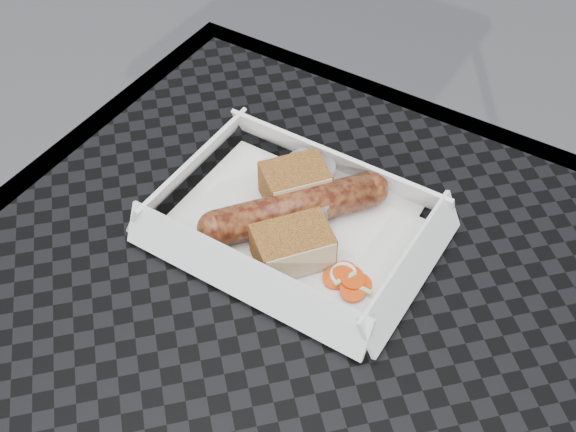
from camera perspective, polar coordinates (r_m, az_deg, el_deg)
The scene contains 8 objects.
food_tray at distance 0.67m, azimuth 0.46°, elevation -1.10°, with size 0.22×0.15×0.00m, color white.
bratwurst at distance 0.66m, azimuth 0.56°, elevation 0.58°, with size 0.13×0.15×0.03m.
bread_near at distance 0.68m, azimuth 0.53°, elevation 2.58°, with size 0.06×0.04×0.04m, color #905924.
bread_far at distance 0.63m, azimuth 0.36°, elevation -2.39°, with size 0.07×0.04×0.03m, color #905924.
veg_garnish at distance 0.62m, azimuth 4.82°, elevation -5.47°, with size 0.03×0.03×0.00m.
napkin at distance 0.68m, azimuth 4.69°, elevation 0.16°, with size 0.12×0.12×0.00m, color white.
condiment_cup_sauce at distance 0.67m, azimuth 1.17°, elevation 0.39°, with size 0.05×0.05×0.03m, color maroon.
condiment_cup_empty at distance 0.70m, azimuth 1.68°, elevation 3.14°, with size 0.05×0.05×0.03m, color silver.
Camera 1 is at (0.11, -0.22, 1.25)m, focal length 45.00 mm.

